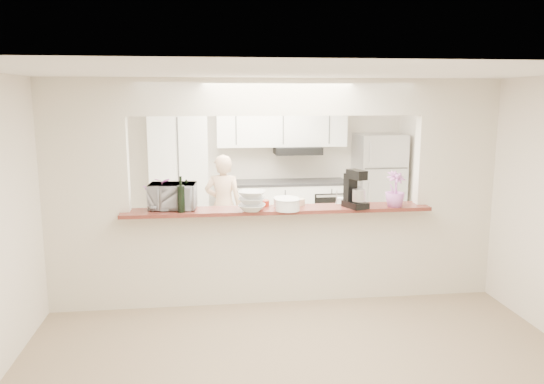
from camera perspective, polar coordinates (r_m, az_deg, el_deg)
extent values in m
plane|color=gray|center=(6.23, 0.57, -11.48)|extent=(6.00, 6.00, 0.00)
cube|color=beige|center=(7.67, -0.99, -7.18)|extent=(5.00, 2.90, 0.01)
cube|color=beige|center=(5.96, -19.33, -0.52)|extent=(0.90, 0.15, 2.50)
cube|color=beige|center=(6.48, 18.87, 0.32)|extent=(0.90, 0.15, 2.50)
cube|color=beige|center=(5.78, 0.61, 10.20)|extent=(3.20, 0.15, 0.40)
cube|color=beige|center=(6.05, 0.58, -6.86)|extent=(3.20, 0.15, 1.05)
cube|color=brown|center=(5.86, 0.65, -1.91)|extent=(3.40, 0.38, 0.04)
cube|color=white|center=(8.53, -9.89, 1.65)|extent=(0.90, 0.60, 2.10)
cube|color=white|center=(8.72, 1.13, -2.02)|extent=(2.10, 0.60, 0.90)
cube|color=#323235|center=(8.63, 1.14, 1.03)|extent=(2.10, 0.62, 0.04)
cube|color=white|center=(8.65, 1.04, 7.41)|extent=(2.10, 0.35, 0.75)
cube|color=black|center=(8.62, 2.78, 4.49)|extent=(0.75, 0.45, 0.12)
cube|color=black|center=(8.55, 6.40, -1.98)|extent=(0.55, 0.02, 0.55)
cube|color=silver|center=(8.96, 11.36, 0.72)|extent=(0.75, 0.70, 1.70)
imported|color=pink|center=(5.90, -12.10, -0.12)|extent=(0.32, 0.28, 0.35)
cylinder|color=black|center=(5.69, -9.75, -0.75)|extent=(0.08, 0.08, 0.29)
cylinder|color=black|center=(5.65, -9.81, 1.18)|extent=(0.03, 0.03, 0.10)
cylinder|color=black|center=(5.91, -9.16, -0.59)|extent=(0.06, 0.06, 0.24)
cylinder|color=black|center=(5.88, -9.21, 0.93)|extent=(0.02, 0.02, 0.08)
imported|color=#B3B3B8|center=(5.89, -10.63, -0.44)|extent=(0.53, 0.38, 0.28)
imported|color=silver|center=(5.69, -2.18, -0.99)|extent=(0.35, 0.35, 0.21)
cylinder|color=white|center=(5.72, 1.67, -1.41)|extent=(0.26, 0.26, 0.12)
cylinder|color=white|center=(5.71, 1.68, -0.79)|extent=(0.27, 0.27, 0.01)
cylinder|color=white|center=(5.94, 1.50, -1.10)|extent=(0.27, 0.27, 0.09)
cylinder|color=white|center=(5.93, 1.50, -0.63)|extent=(0.28, 0.28, 0.01)
cylinder|color=maroon|center=(5.96, -0.95, -1.20)|extent=(0.14, 0.14, 0.06)
cylinder|color=#C8AF8D|center=(6.02, 2.82, -1.06)|extent=(0.15, 0.15, 0.07)
cube|color=silver|center=(6.11, 7.98, -1.24)|extent=(0.27, 0.20, 0.02)
cube|color=white|center=(6.10, 7.99, -0.90)|extent=(0.12, 0.12, 0.06)
cube|color=black|center=(5.93, 8.95, -1.35)|extent=(0.27, 0.33, 0.07)
cube|color=black|center=(5.98, 8.43, 0.57)|extent=(0.15, 0.14, 0.30)
cube|color=black|center=(5.86, 9.10, 1.87)|extent=(0.20, 0.27, 0.10)
cylinder|color=#B7B7BC|center=(5.86, 9.33, -0.34)|extent=(0.14, 0.14, 0.13)
imported|color=#B461B5|center=(6.04, 13.10, 0.29)|extent=(0.27, 0.27, 0.40)
imported|color=#DDB290|center=(7.71, -5.25, -1.51)|extent=(0.59, 0.43, 1.48)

